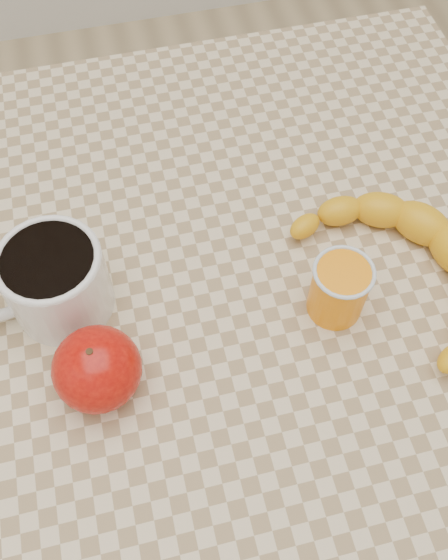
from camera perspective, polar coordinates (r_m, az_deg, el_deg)
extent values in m
plane|color=tan|center=(1.37, 0.00, -16.96)|extent=(3.00, 3.00, 0.00)
cube|color=beige|center=(0.68, 0.00, -1.74)|extent=(0.80, 0.80, 0.04)
cube|color=#8F6949|center=(0.73, 0.00, -3.68)|extent=(0.74, 0.74, 0.06)
cylinder|color=#8F6949|center=(1.26, 11.92, 6.72)|extent=(0.05, 0.05, 0.71)
cylinder|color=white|center=(0.64, -15.02, -0.19)|extent=(0.12, 0.12, 0.08)
cylinder|color=black|center=(0.61, -15.82, 1.66)|extent=(0.09, 0.09, 0.01)
torus|color=white|center=(0.61, -15.90, 1.85)|extent=(0.10, 0.10, 0.01)
cylinder|color=orange|center=(0.63, 10.44, -0.91)|extent=(0.06, 0.06, 0.07)
torus|color=silver|center=(0.61, 10.95, 0.75)|extent=(0.06, 0.06, 0.00)
ellipsoid|color=#8F0604|center=(0.59, -11.53, -7.98)|extent=(0.11, 0.11, 0.08)
cylinder|color=#382311|center=(0.56, -12.10, -6.66)|extent=(0.01, 0.01, 0.01)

